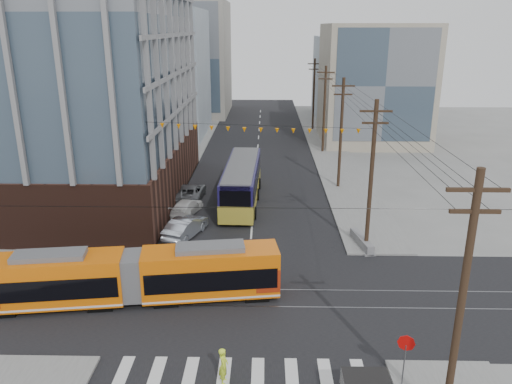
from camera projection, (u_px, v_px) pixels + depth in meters
ground at (244, 337)px, 26.38m from camera, size 160.00×160.00×0.00m
office_building at (6, 42)px, 44.13m from camera, size 30.00×25.00×28.60m
bg_bldg_nw_near at (143, 74)px, 73.21m from camera, size 18.00×16.00×18.00m
bg_bldg_ne_near at (374, 84)px, 69.09m from camera, size 14.00×14.00×16.00m
bg_bldg_nw_far at (185, 59)px, 91.82m from camera, size 16.00×18.00×20.00m
bg_bldg_ne_far at (362, 78)px, 88.34m from camera, size 16.00×16.00×14.00m
utility_pole_near at (461, 308)px, 18.79m from camera, size 0.30×0.30×11.00m
utility_pole_far at (314, 95)px, 77.61m from camera, size 0.30×0.30×11.00m
streetcar at (133, 277)px, 29.25m from camera, size 17.31×4.74×3.30m
city_bus at (242, 182)px, 46.18m from camera, size 3.30×13.43×3.78m
parked_car_silver at (185, 227)px, 38.74m from camera, size 3.18×5.09×1.58m
parked_car_white at (187, 207)px, 43.52m from camera, size 2.74×4.74×1.29m
parked_car_grey at (191, 192)px, 47.18m from camera, size 2.52×5.23×1.44m
pedestrian at (223, 366)px, 22.71m from camera, size 0.48×0.69×1.81m
stop_sign at (404, 364)px, 22.26m from camera, size 0.97×0.97×2.57m
jersey_barrier at (362, 242)px, 37.15m from camera, size 1.49×3.77×0.74m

